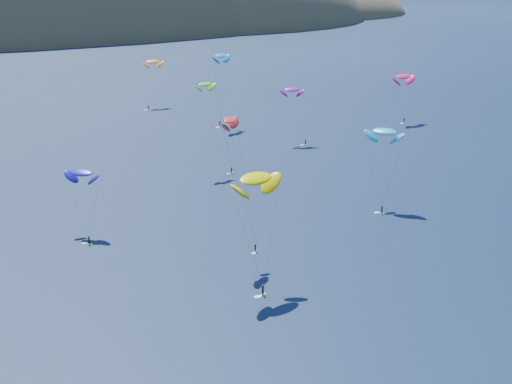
{
  "coord_description": "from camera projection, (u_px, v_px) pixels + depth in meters",
  "views": [
    {
      "loc": [
        -60.83,
        -44.72,
        55.66
      ],
      "look_at": [
        2.91,
        80.0,
        9.0
      ],
      "focal_mm": 50.0,
      "sensor_mm": 36.0,
      "label": 1
    }
  ],
  "objects": [
    {
      "name": "island",
      "position": [
        26.0,
        41.0,
        577.11
      ],
      "size": [
        730.0,
        300.0,
        210.0
      ],
      "color": "#3D3526",
      "rests_on": "ground"
    },
    {
      "name": "kitesurfer_2",
      "position": [
        256.0,
        179.0,
        122.8
      ],
      "size": [
        11.5,
        10.4,
        22.0
      ],
      "rotation": [
        0.0,
        0.0,
        0.28
      ],
      "color": "#AFDC18",
      "rests_on": "ground"
    },
    {
      "name": "kitesurfer_3",
      "position": [
        205.0,
        85.0,
        189.34
      ],
      "size": [
        7.61,
        10.26,
        24.77
      ],
      "rotation": [
        0.0,
        0.0,
        0.17
      ],
      "color": "#AFDC18",
      "rests_on": "ground"
    },
    {
      "name": "kitesurfer_4",
      "position": [
        221.0,
        56.0,
        239.57
      ],
      "size": [
        9.51,
        7.84,
        25.96
      ],
      "rotation": [
        0.0,
        0.0,
        0.53
      ],
      "color": "#AFDC18",
      "rests_on": "ground"
    },
    {
      "name": "kitesurfer_5",
      "position": [
        384.0,
        132.0,
        164.02
      ],
      "size": [
        9.7,
        12.41,
        19.53
      ],
      "rotation": [
        0.0,
        0.0,
        -0.9
      ],
      "color": "#AFDC18",
      "rests_on": "ground"
    },
    {
      "name": "kitesurfer_6",
      "position": [
        292.0,
        90.0,
        220.04
      ],
      "size": [
        8.05,
        10.49,
        18.24
      ],
      "rotation": [
        0.0,
        0.0,
        -0.39
      ],
      "color": "#AFDC18",
      "rests_on": "ground"
    },
    {
      "name": "kitesurfer_8",
      "position": [
        404.0,
        76.0,
        247.45
      ],
      "size": [
        10.42,
        7.05,
        18.38
      ],
      "rotation": [
        0.0,
        0.0,
        0.13
      ],
      "color": "#AFDC18",
      "rests_on": "ground"
    },
    {
      "name": "kitesurfer_9",
      "position": [
        230.0,
        120.0,
        134.84
      ],
      "size": [
        7.07,
        8.22,
        27.79
      ],
      "rotation": [
        0.0,
        0.0,
        0.77
      ],
      "color": "#AFDC18",
      "rests_on": "ground"
    },
    {
      "name": "kitesurfer_10",
      "position": [
        82.0,
        173.0,
        148.55
      ],
      "size": [
        8.05,
        13.64,
        14.78
      ],
      "rotation": [
        0.0,
        0.0,
        -0.84
      ],
      "color": "#AFDC18",
      "rests_on": "ground"
    },
    {
      "name": "kitesurfer_11",
      "position": [
        153.0,
        62.0,
        274.12
      ],
      "size": [
        10.52,
        10.97,
        19.03
      ],
      "rotation": [
        0.0,
        0.0,
        -0.05
      ],
      "color": "#AFDC18",
      "rests_on": "ground"
    }
  ]
}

